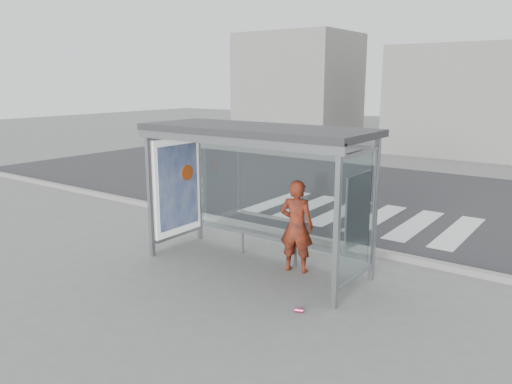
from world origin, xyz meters
TOP-DOWN VIEW (x-y plane):
  - ground at (0.00, 0.00)m, footprint 80.00×80.00m
  - road at (0.00, 7.00)m, footprint 30.00×10.00m
  - curb at (0.00, 1.95)m, footprint 30.00×0.18m
  - crosswalk at (0.00, 4.50)m, footprint 5.55×3.00m
  - bus_shelter at (-0.37, 0.06)m, footprint 4.25×1.65m
  - building_left at (-10.00, 18.00)m, footprint 6.00×5.00m
  - building_center at (0.00, 18.00)m, footprint 8.00×5.00m
  - person at (0.72, 0.28)m, footprint 0.70×0.55m
  - bench at (-0.03, 0.50)m, footprint 1.61×0.31m
  - soda_can at (1.64, -1.12)m, footprint 0.15×0.12m

SIDE VIEW (x-z plane):
  - ground at x=0.00m, z-range 0.00..0.00m
  - crosswalk at x=0.00m, z-range 0.00..0.00m
  - road at x=0.00m, z-range 0.00..0.01m
  - soda_can at x=1.64m, z-range 0.00..0.07m
  - curb at x=0.00m, z-range 0.00..0.12m
  - bench at x=-0.03m, z-range 0.08..0.91m
  - person at x=0.72m, z-range 0.00..1.70m
  - bus_shelter at x=-0.37m, z-range 0.67..3.29m
  - building_center at x=0.00m, z-range 0.00..5.00m
  - building_left at x=-10.00m, z-range 0.00..6.00m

